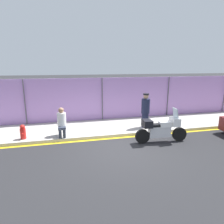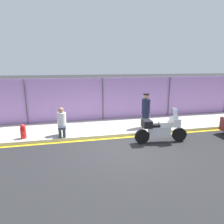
{
  "view_description": "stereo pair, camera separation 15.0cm",
  "coord_description": "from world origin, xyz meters",
  "px_view_note": "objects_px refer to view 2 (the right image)",
  "views": [
    {
      "loc": [
        -2.09,
        -7.04,
        3.25
      ],
      "look_at": [
        0.03,
        1.77,
        1.09
      ],
      "focal_mm": 32.0,
      "sensor_mm": 36.0,
      "label": 1
    },
    {
      "loc": [
        -1.94,
        -7.08,
        3.25
      ],
      "look_at": [
        0.03,
        1.77,
        1.09
      ],
      "focal_mm": 32.0,
      "sensor_mm": 36.0,
      "label": 2
    }
  ],
  "objects_px": {
    "officer_standing": "(146,110)",
    "person_seated_on_curb": "(62,120)",
    "fire_hydrant": "(23,131)",
    "motorcycle": "(161,129)"
  },
  "relations": [
    {
      "from": "officer_standing",
      "to": "person_seated_on_curb",
      "type": "relative_size",
      "value": 1.36
    },
    {
      "from": "officer_standing",
      "to": "motorcycle",
      "type": "bearing_deg",
      "value": -90.29
    },
    {
      "from": "officer_standing",
      "to": "fire_hydrant",
      "type": "distance_m",
      "value": 5.77
    },
    {
      "from": "officer_standing",
      "to": "fire_hydrant",
      "type": "xyz_separation_m",
      "value": [
        -5.73,
        -0.33,
        -0.57
      ]
    },
    {
      "from": "person_seated_on_curb",
      "to": "fire_hydrant",
      "type": "distance_m",
      "value": 1.68
    },
    {
      "from": "motorcycle",
      "to": "officer_standing",
      "type": "xyz_separation_m",
      "value": [
        0.01,
        1.74,
        0.42
      ]
    },
    {
      "from": "motorcycle",
      "to": "fire_hydrant",
      "type": "height_order",
      "value": "motorcycle"
    },
    {
      "from": "person_seated_on_curb",
      "to": "fire_hydrant",
      "type": "height_order",
      "value": "person_seated_on_curb"
    },
    {
      "from": "officer_standing",
      "to": "person_seated_on_curb",
      "type": "height_order",
      "value": "officer_standing"
    },
    {
      "from": "officer_standing",
      "to": "person_seated_on_curb",
      "type": "distance_m",
      "value": 4.11
    }
  ]
}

